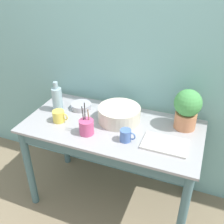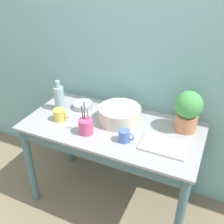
{
  "view_description": "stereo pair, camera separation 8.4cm",
  "coord_description": "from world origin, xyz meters",
  "px_view_note": "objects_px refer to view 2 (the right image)",
  "views": [
    {
      "loc": [
        0.61,
        -1.21,
        1.9
      ],
      "look_at": [
        0.0,
        0.34,
        0.91
      ],
      "focal_mm": 42.0,
      "sensor_mm": 36.0,
      "label": 1
    },
    {
      "loc": [
        0.69,
        -1.17,
        1.9
      ],
      "look_at": [
        0.0,
        0.34,
        0.91
      ],
      "focal_mm": 42.0,
      "sensor_mm": 36.0,
      "label": 2
    }
  ],
  "objects_px": {
    "bowl_wash_large": "(120,114)",
    "mug_yellow": "(60,115)",
    "bottle_tall": "(59,98)",
    "bowl_small_steel": "(83,105)",
    "tray_board": "(164,146)",
    "utensil_cup": "(86,126)",
    "mug_blue": "(124,136)",
    "potted_plant": "(188,110)"
  },
  "relations": [
    {
      "from": "bowl_wash_large",
      "to": "utensil_cup",
      "type": "relative_size",
      "value": 1.36
    },
    {
      "from": "bottle_tall",
      "to": "bowl_small_steel",
      "type": "bearing_deg",
      "value": 32.34
    },
    {
      "from": "bowl_small_steel",
      "to": "bottle_tall",
      "type": "bearing_deg",
      "value": -147.66
    },
    {
      "from": "bowl_small_steel",
      "to": "mug_yellow",
      "type": "bearing_deg",
      "value": -105.5
    },
    {
      "from": "bottle_tall",
      "to": "utensil_cup",
      "type": "distance_m",
      "value": 0.42
    },
    {
      "from": "potted_plant",
      "to": "utensil_cup",
      "type": "relative_size",
      "value": 1.28
    },
    {
      "from": "potted_plant",
      "to": "tray_board",
      "type": "xyz_separation_m",
      "value": [
        -0.09,
        -0.27,
        -0.16
      ]
    },
    {
      "from": "bowl_small_steel",
      "to": "tray_board",
      "type": "height_order",
      "value": "bowl_small_steel"
    },
    {
      "from": "potted_plant",
      "to": "bottle_tall",
      "type": "height_order",
      "value": "potted_plant"
    },
    {
      "from": "bowl_wash_large",
      "to": "bowl_small_steel",
      "type": "xyz_separation_m",
      "value": [
        -0.36,
        0.06,
        -0.04
      ]
    },
    {
      "from": "mug_yellow",
      "to": "utensil_cup",
      "type": "height_order",
      "value": "utensil_cup"
    },
    {
      "from": "bottle_tall",
      "to": "tray_board",
      "type": "height_order",
      "value": "bottle_tall"
    },
    {
      "from": "mug_yellow",
      "to": "bowl_wash_large",
      "type": "bearing_deg",
      "value": 22.67
    },
    {
      "from": "bowl_wash_large",
      "to": "bottle_tall",
      "type": "bearing_deg",
      "value": -175.6
    },
    {
      "from": "bowl_small_steel",
      "to": "mug_blue",
      "type": "bearing_deg",
      "value": -30.21
    },
    {
      "from": "mug_yellow",
      "to": "bottle_tall",
      "type": "bearing_deg",
      "value": 123.8
    },
    {
      "from": "bowl_small_steel",
      "to": "tray_board",
      "type": "distance_m",
      "value": 0.8
    },
    {
      "from": "bowl_wash_large",
      "to": "mug_yellow",
      "type": "bearing_deg",
      "value": -157.33
    },
    {
      "from": "mug_yellow",
      "to": "bowl_small_steel",
      "type": "xyz_separation_m",
      "value": [
        0.07,
        0.24,
        -0.02
      ]
    },
    {
      "from": "mug_yellow",
      "to": "bowl_small_steel",
      "type": "bearing_deg",
      "value": 74.5
    },
    {
      "from": "utensil_cup",
      "to": "bowl_small_steel",
      "type": "bearing_deg",
      "value": 123.51
    },
    {
      "from": "bottle_tall",
      "to": "mug_blue",
      "type": "relative_size",
      "value": 2.3
    },
    {
      "from": "bottle_tall",
      "to": "mug_yellow",
      "type": "xyz_separation_m",
      "value": [
        0.09,
        -0.14,
        -0.06
      ]
    },
    {
      "from": "mug_blue",
      "to": "bowl_small_steel",
      "type": "xyz_separation_m",
      "value": [
        -0.5,
        0.29,
        -0.02
      ]
    },
    {
      "from": "tray_board",
      "to": "bottle_tall",
      "type": "bearing_deg",
      "value": 171.44
    },
    {
      "from": "potted_plant",
      "to": "bowl_small_steel",
      "type": "bearing_deg",
      "value": -177.94
    },
    {
      "from": "bottle_tall",
      "to": "utensil_cup",
      "type": "relative_size",
      "value": 1.08
    },
    {
      "from": "bowl_wash_large",
      "to": "bowl_small_steel",
      "type": "distance_m",
      "value": 0.37
    },
    {
      "from": "bottle_tall",
      "to": "mug_yellow",
      "type": "bearing_deg",
      "value": -56.2
    },
    {
      "from": "bottle_tall",
      "to": "bowl_small_steel",
      "type": "height_order",
      "value": "bottle_tall"
    },
    {
      "from": "potted_plant",
      "to": "bottle_tall",
      "type": "xyz_separation_m",
      "value": [
        -1.01,
        -0.13,
        -0.06
      ]
    },
    {
      "from": "potted_plant",
      "to": "bottle_tall",
      "type": "distance_m",
      "value": 1.02
    },
    {
      "from": "bowl_wash_large",
      "to": "bottle_tall",
      "type": "relative_size",
      "value": 1.26
    },
    {
      "from": "mug_yellow",
      "to": "utensil_cup",
      "type": "relative_size",
      "value": 0.53
    },
    {
      "from": "bottle_tall",
      "to": "bowl_wash_large",
      "type": "bearing_deg",
      "value": 4.4
    },
    {
      "from": "potted_plant",
      "to": "bowl_small_steel",
      "type": "height_order",
      "value": "potted_plant"
    },
    {
      "from": "mug_yellow",
      "to": "tray_board",
      "type": "distance_m",
      "value": 0.83
    },
    {
      "from": "utensil_cup",
      "to": "potted_plant",
      "type": "bearing_deg",
      "value": 27.78
    },
    {
      "from": "utensil_cup",
      "to": "tray_board",
      "type": "height_order",
      "value": "utensil_cup"
    },
    {
      "from": "potted_plant",
      "to": "tray_board",
      "type": "height_order",
      "value": "potted_plant"
    },
    {
      "from": "bowl_wash_large",
      "to": "mug_yellow",
      "type": "distance_m",
      "value": 0.47
    },
    {
      "from": "mug_yellow",
      "to": "utensil_cup",
      "type": "xyz_separation_m",
      "value": [
        0.27,
        -0.07,
        0.01
      ]
    }
  ]
}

